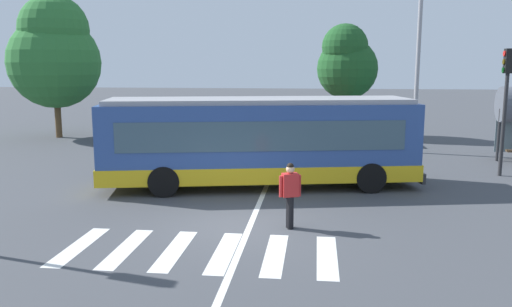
{
  "coord_description": "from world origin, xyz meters",
  "views": [
    {
      "loc": [
        1.96,
        -13.11,
        4.18
      ],
      "look_at": [
        0.01,
        3.71,
        1.3
      ],
      "focal_mm": 36.73,
      "sensor_mm": 36.0,
      "label": 1
    }
  ],
  "objects_px": {
    "pedestrian_crossing_street": "(290,192)",
    "parked_car_teal": "(374,129)",
    "parked_car_red": "(321,130)",
    "traffic_light_far_corner": "(506,92)",
    "twin_arm_street_lamp": "(420,22)",
    "background_tree_right": "(347,63)",
    "parked_car_champagne": "(222,128)",
    "parked_car_black": "(174,128)",
    "background_tree_left": "(54,53)",
    "parked_car_silver": "(272,129)",
    "parked_car_blue": "(129,126)",
    "city_transit_bus": "(260,141)"
  },
  "relations": [
    {
      "from": "traffic_light_far_corner",
      "to": "pedestrian_crossing_street",
      "type": "bearing_deg",
      "value": -135.77
    },
    {
      "from": "parked_car_teal",
      "to": "background_tree_right",
      "type": "height_order",
      "value": "background_tree_right"
    },
    {
      "from": "pedestrian_crossing_street",
      "to": "parked_car_blue",
      "type": "height_order",
      "value": "pedestrian_crossing_street"
    },
    {
      "from": "pedestrian_crossing_street",
      "to": "parked_car_champagne",
      "type": "distance_m",
      "value": 15.36
    },
    {
      "from": "pedestrian_crossing_street",
      "to": "parked_car_teal",
      "type": "xyz_separation_m",
      "value": [
        3.69,
        15.23,
        -0.2
      ]
    },
    {
      "from": "city_transit_bus",
      "to": "traffic_light_far_corner",
      "type": "height_order",
      "value": "traffic_light_far_corner"
    },
    {
      "from": "pedestrian_crossing_street",
      "to": "parked_car_silver",
      "type": "bearing_deg",
      "value": 96.57
    },
    {
      "from": "parked_car_champagne",
      "to": "parked_car_red",
      "type": "height_order",
      "value": "same"
    },
    {
      "from": "pedestrian_crossing_street",
      "to": "parked_car_silver",
      "type": "relative_size",
      "value": 0.37
    },
    {
      "from": "parked_car_champagne",
      "to": "parked_car_silver",
      "type": "height_order",
      "value": "same"
    },
    {
      "from": "background_tree_left",
      "to": "background_tree_right",
      "type": "xyz_separation_m",
      "value": [
        16.5,
        2.57,
        -0.53
      ]
    },
    {
      "from": "parked_car_teal",
      "to": "traffic_light_far_corner",
      "type": "relative_size",
      "value": 0.95
    },
    {
      "from": "city_transit_bus",
      "to": "background_tree_right",
      "type": "xyz_separation_m",
      "value": [
        3.6,
        13.57,
        2.71
      ]
    },
    {
      "from": "twin_arm_street_lamp",
      "to": "parked_car_silver",
      "type": "bearing_deg",
      "value": 160.94
    },
    {
      "from": "parked_car_blue",
      "to": "parked_car_red",
      "type": "relative_size",
      "value": 1.01
    },
    {
      "from": "pedestrian_crossing_street",
      "to": "parked_car_red",
      "type": "relative_size",
      "value": 0.38
    },
    {
      "from": "parked_car_silver",
      "to": "parked_car_red",
      "type": "bearing_deg",
      "value": -4.1
    },
    {
      "from": "pedestrian_crossing_street",
      "to": "parked_car_teal",
      "type": "relative_size",
      "value": 0.38
    },
    {
      "from": "parked_car_silver",
      "to": "parked_car_teal",
      "type": "xyz_separation_m",
      "value": [
        5.4,
        0.35,
        0.0
      ]
    },
    {
      "from": "twin_arm_street_lamp",
      "to": "background_tree_left",
      "type": "height_order",
      "value": "twin_arm_street_lamp"
    },
    {
      "from": "parked_car_red",
      "to": "parked_car_blue",
      "type": "bearing_deg",
      "value": 177.6
    },
    {
      "from": "parked_car_black",
      "to": "background_tree_left",
      "type": "height_order",
      "value": "background_tree_left"
    },
    {
      "from": "parked_car_black",
      "to": "background_tree_right",
      "type": "bearing_deg",
      "value": 20.55
    },
    {
      "from": "parked_car_red",
      "to": "background_tree_right",
      "type": "xyz_separation_m",
      "value": [
        1.41,
        3.44,
        3.53
      ]
    },
    {
      "from": "parked_car_silver",
      "to": "background_tree_left",
      "type": "bearing_deg",
      "value": 176.85
    },
    {
      "from": "parked_car_blue",
      "to": "parked_car_black",
      "type": "relative_size",
      "value": 1.02
    },
    {
      "from": "pedestrian_crossing_street",
      "to": "parked_car_red",
      "type": "distance_m",
      "value": 14.72
    },
    {
      "from": "parked_car_black",
      "to": "background_tree_right",
      "type": "relative_size",
      "value": 0.7
    },
    {
      "from": "parked_car_silver",
      "to": "background_tree_right",
      "type": "relative_size",
      "value": 0.7
    },
    {
      "from": "city_transit_bus",
      "to": "parked_car_black",
      "type": "height_order",
      "value": "city_transit_bus"
    },
    {
      "from": "background_tree_left",
      "to": "background_tree_right",
      "type": "relative_size",
      "value": 1.24
    },
    {
      "from": "parked_car_champagne",
      "to": "traffic_light_far_corner",
      "type": "xyz_separation_m",
      "value": [
        12.06,
        -7.29,
        2.43
      ]
    },
    {
      "from": "background_tree_right",
      "to": "parked_car_champagne",
      "type": "bearing_deg",
      "value": -153.05
    },
    {
      "from": "parked_car_black",
      "to": "background_tree_left",
      "type": "relative_size",
      "value": 0.56
    },
    {
      "from": "parked_car_red",
      "to": "parked_car_teal",
      "type": "xyz_separation_m",
      "value": [
        2.78,
        0.54,
        0.0
      ]
    },
    {
      "from": "pedestrian_crossing_street",
      "to": "parked_car_black",
      "type": "height_order",
      "value": "pedestrian_crossing_street"
    },
    {
      "from": "traffic_light_far_corner",
      "to": "twin_arm_street_lamp",
      "type": "relative_size",
      "value": 0.47
    },
    {
      "from": "parked_car_blue",
      "to": "parked_car_silver",
      "type": "height_order",
      "value": "same"
    },
    {
      "from": "city_transit_bus",
      "to": "background_tree_right",
      "type": "relative_size",
      "value": 1.7
    },
    {
      "from": "parked_car_champagne",
      "to": "twin_arm_street_lamp",
      "type": "xyz_separation_m",
      "value": [
        9.74,
        -2.24,
        5.34
      ]
    },
    {
      "from": "parked_car_black",
      "to": "parked_car_teal",
      "type": "distance_m",
      "value": 10.76
    },
    {
      "from": "parked_car_red",
      "to": "parked_car_silver",
      "type": "bearing_deg",
      "value": 175.9
    },
    {
      "from": "parked_car_silver",
      "to": "background_tree_right",
      "type": "xyz_separation_m",
      "value": [
        4.03,
        3.26,
        3.53
      ]
    },
    {
      "from": "background_tree_left",
      "to": "parked_car_black",
      "type": "bearing_deg",
      "value": -7.54
    },
    {
      "from": "parked_car_teal",
      "to": "parked_car_silver",
      "type": "bearing_deg",
      "value": -176.3
    },
    {
      "from": "city_transit_bus",
      "to": "parked_car_blue",
      "type": "distance_m",
      "value": 13.6
    },
    {
      "from": "twin_arm_street_lamp",
      "to": "traffic_light_far_corner",
      "type": "bearing_deg",
      "value": -65.34
    },
    {
      "from": "parked_car_red",
      "to": "twin_arm_street_lamp",
      "type": "bearing_deg",
      "value": -26.95
    },
    {
      "from": "parked_car_black",
      "to": "traffic_light_far_corner",
      "type": "xyz_separation_m",
      "value": [
        14.67,
        -7.21,
        2.43
      ]
    },
    {
      "from": "parked_car_silver",
      "to": "parked_car_red",
      "type": "height_order",
      "value": "same"
    }
  ]
}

